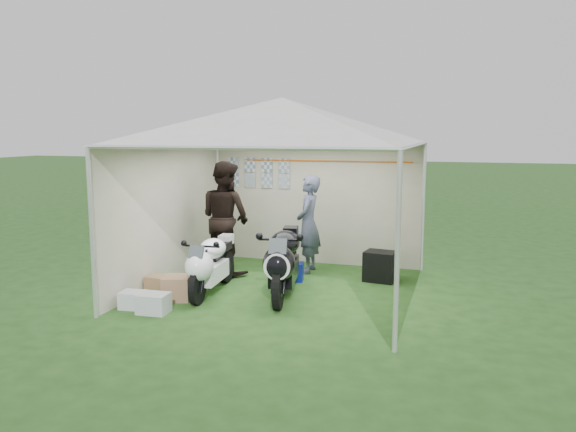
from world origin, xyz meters
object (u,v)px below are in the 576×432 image
crate_2 (133,300)px  person_dark_jacket (225,218)px  equipment_box (380,266)px  crate_1 (177,288)px  motorcycle_white (210,263)px  canopy_tent (283,126)px  crate_0 (154,303)px  crate_3 (161,285)px  motorcycle_black (284,260)px  paddock_stand (291,272)px  person_blue_jacket (308,224)px

crate_2 → person_dark_jacket: bearing=78.6°
crate_2 → equipment_box: bearing=38.9°
equipment_box → crate_1: size_ratio=1.27×
motorcycle_white → canopy_tent: bearing=24.9°
crate_0 → crate_3: (-0.39, 0.87, 0.00)m
motorcycle_white → crate_1: (-0.36, -0.39, -0.31)m
motorcycle_white → crate_3: (-0.76, -0.18, -0.35)m
motorcycle_black → equipment_box: (1.26, 1.37, -0.32)m
motorcycle_black → crate_2: bearing=-158.7°
paddock_stand → crate_3: 2.16m
person_blue_jacket → crate_0: (-1.43, -2.87, -0.73)m
crate_0 → canopy_tent: bearing=50.1°
motorcycle_black → canopy_tent: bearing=99.4°
person_dark_jacket → crate_3: person_dark_jacket is taller
canopy_tent → crate_0: bearing=-129.9°
crate_1 → crate_2: bearing=-125.2°
crate_2 → crate_3: (0.00, 0.78, 0.02)m
equipment_box → motorcycle_white: bearing=-146.6°
motorcycle_black → person_dark_jacket: size_ratio=1.04×
crate_1 → crate_3: bearing=151.7°
motorcycle_white → crate_3: motorcycle_white is taller
paddock_stand → crate_2: paddock_stand is taller
person_dark_jacket → crate_1: (-0.06, -1.69, -0.81)m
person_blue_jacket → crate_0: 3.29m
equipment_box → canopy_tent: bearing=-144.3°
motorcycle_black → person_dark_jacket: (-1.43, 1.09, 0.42)m
motorcycle_black → crate_1: 1.65m
paddock_stand → crate_0: bearing=-121.0°
paddock_stand → equipment_box: 1.51m
canopy_tent → crate_3: 3.09m
paddock_stand → crate_1: 2.02m
crate_0 → crate_1: size_ratio=1.03×
paddock_stand → person_dark_jacket: size_ratio=0.21×
person_dark_jacket → crate_3: (-0.45, -1.48, -0.86)m
motorcycle_white → paddock_stand: 1.52m
motorcycle_white → crate_2: 1.28m
motorcycle_white → crate_0: motorcycle_white is taller
canopy_tent → crate_3: canopy_tent is taller
person_blue_jacket → crate_2: size_ratio=5.19×
person_blue_jacket → crate_3: bearing=-44.3°
crate_0 → crate_2: (-0.39, 0.10, -0.01)m
crate_2 → canopy_tent: bearing=41.2°
person_dark_jacket → equipment_box: bearing=-150.5°
crate_3 → person_blue_jacket: bearing=47.5°
person_blue_jacket → motorcycle_black: bearing=0.2°
person_dark_jacket → canopy_tent: bearing=174.4°
person_blue_jacket → crate_3: size_ratio=4.18×
motorcycle_black → paddock_stand: motorcycle_black is taller
canopy_tent → paddock_stand: bearing=94.1°
canopy_tent → motorcycle_white: 2.38m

